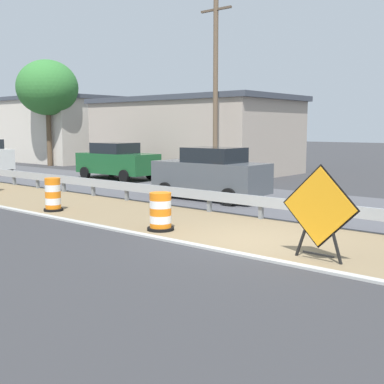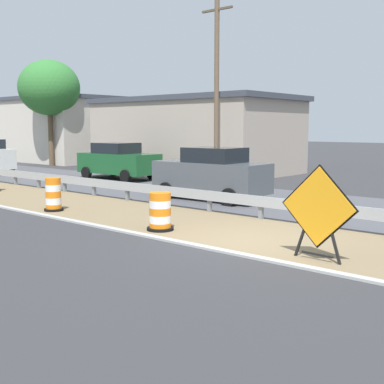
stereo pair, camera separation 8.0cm
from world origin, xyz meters
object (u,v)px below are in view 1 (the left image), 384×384
warning_sign_diamond (319,210)px  utility_pole_near (216,90)px  car_lead_near_lane (211,174)px  traffic_barrel_nearest (161,213)px  car_mid_far_lane (117,161)px  traffic_barrel_close (53,196)px

warning_sign_diamond → utility_pole_near: bearing=-131.4°
warning_sign_diamond → car_lead_near_lane: warning_sign_diamond is taller
warning_sign_diamond → traffic_barrel_nearest: size_ratio=1.97×
car_mid_far_lane → utility_pole_near: 6.59m
warning_sign_diamond → traffic_barrel_close: bearing=-88.0°
warning_sign_diamond → traffic_barrel_close: size_ratio=1.84×
traffic_barrel_close → car_mid_far_lane: 10.51m
car_mid_far_lane → utility_pole_near: bearing=18.1°
traffic_barrel_close → traffic_barrel_nearest: bearing=-89.6°
car_lead_near_lane → utility_pole_near: 6.93m
utility_pole_near → car_mid_far_lane: bearing=110.3°
car_lead_near_lane → car_mid_far_lane: car_lead_near_lane is taller
traffic_barrel_nearest → car_lead_near_lane: (5.45, 2.60, 0.54)m
car_mid_far_lane → traffic_barrel_close: bearing=-54.9°
car_lead_near_lane → utility_pole_near: size_ratio=0.52×
traffic_barrel_close → warning_sign_diamond: bearing=-90.3°
warning_sign_diamond → car_lead_near_lane: 9.13m
traffic_barrel_close → car_mid_far_lane: size_ratio=0.24×
warning_sign_diamond → car_lead_near_lane: (5.54, 7.26, -0.06)m
traffic_barrel_close → car_mid_far_lane: car_mid_far_lane is taller
traffic_barrel_close → utility_pole_near: 11.11m
car_lead_near_lane → warning_sign_diamond: bearing=141.1°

